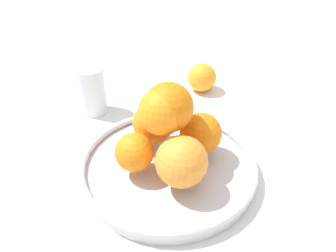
% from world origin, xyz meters
% --- Properties ---
extents(ground_plane, '(4.00, 4.00, 0.00)m').
position_xyz_m(ground_plane, '(0.00, 0.00, 0.00)').
color(ground_plane, silver).
extents(fruit_bowl, '(0.31, 0.31, 0.03)m').
position_xyz_m(fruit_bowl, '(0.00, 0.00, 0.01)').
color(fruit_bowl, silver).
rests_on(fruit_bowl, ground_plane).
extents(orange_pile, '(0.19, 0.19, 0.14)m').
position_xyz_m(orange_pile, '(0.00, -0.00, 0.09)').
color(orange_pile, orange).
rests_on(orange_pile, fruit_bowl).
extents(stray_orange, '(0.07, 0.07, 0.07)m').
position_xyz_m(stray_orange, '(0.24, 0.19, 0.04)').
color(stray_orange, orange).
rests_on(stray_orange, ground_plane).
extents(drinking_glass, '(0.06, 0.06, 0.11)m').
position_xyz_m(drinking_glass, '(-0.02, 0.26, 0.05)').
color(drinking_glass, silver).
rests_on(drinking_glass, ground_plane).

